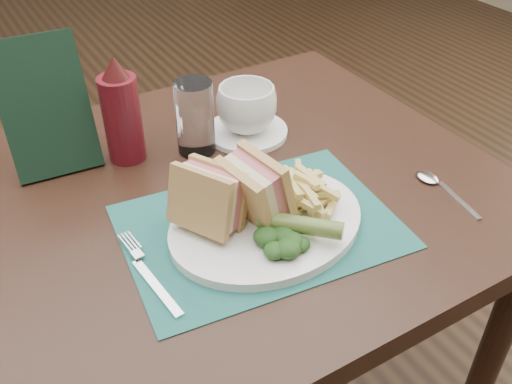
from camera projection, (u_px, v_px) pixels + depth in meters
floor at (153, 303)px, 1.72m from camera, size 7.00×7.00×0.00m
table_main at (228, 337)px, 1.15m from camera, size 0.90×0.75×0.75m
placemat at (259, 226)px, 0.84m from camera, size 0.42×0.32×0.00m
plate at (266, 223)px, 0.83m from camera, size 0.32×0.27×0.01m
sandwich_half_a at (200, 205)px, 0.78m from camera, size 0.11×0.12×0.10m
sandwich_half_b at (244, 193)px, 0.80m from camera, size 0.09×0.11×0.10m
kale_garnish at (290, 236)px, 0.78m from camera, size 0.11×0.08×0.03m
pickle_spear at (300, 225)px, 0.79m from camera, size 0.10×0.11×0.03m
fries_pile at (299, 187)px, 0.85m from camera, size 0.18×0.20×0.05m
fork at (148, 271)px, 0.76m from camera, size 0.05×0.17×0.01m
spoon at (448, 191)px, 0.91m from camera, size 0.06×0.15×0.01m
saucer at (247, 132)px, 1.05m from camera, size 0.19×0.19×0.01m
coffee_cup at (247, 109)px, 1.02m from camera, size 0.15×0.15×0.09m
drinking_glass at (195, 118)px, 0.97m from camera, size 0.07×0.07×0.13m
ketchup_bottle at (121, 110)px, 0.94m from camera, size 0.08×0.08×0.19m
check_presenter at (45, 107)px, 0.91m from camera, size 0.14×0.09×0.22m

